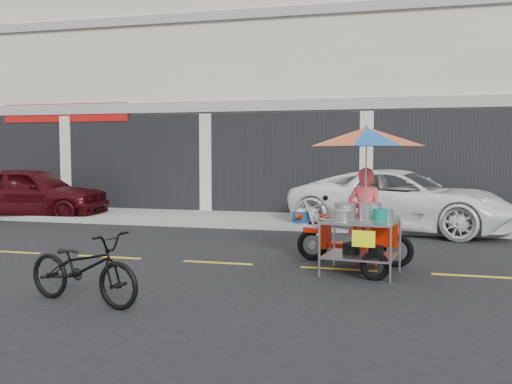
% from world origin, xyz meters
% --- Properties ---
extents(ground, '(90.00, 90.00, 0.00)m').
position_xyz_m(ground, '(0.00, 0.00, 0.00)').
color(ground, black).
extents(sidewalk, '(45.00, 3.00, 0.15)m').
position_xyz_m(sidewalk, '(0.00, 5.50, 0.07)').
color(sidewalk, gray).
rests_on(sidewalk, ground).
extents(shophouse_block, '(36.00, 8.11, 10.40)m').
position_xyz_m(shophouse_block, '(2.82, 10.59, 4.24)').
color(shophouse_block, beige).
rests_on(shophouse_block, ground).
extents(centerline, '(42.00, 0.10, 0.01)m').
position_xyz_m(centerline, '(0.00, 0.00, 0.00)').
color(centerline, gold).
rests_on(centerline, ground).
extents(maroon_sedan, '(4.33, 2.12, 1.42)m').
position_xyz_m(maroon_sedan, '(-8.98, 4.70, 0.71)').
color(maroon_sedan, '#37060C').
rests_on(maroon_sedan, ground).
extents(white_pickup, '(5.53, 3.55, 1.42)m').
position_xyz_m(white_pickup, '(0.93, 4.68, 0.71)').
color(white_pickup, white).
rests_on(white_pickup, ground).
extents(near_bicycle, '(1.80, 0.98, 0.90)m').
position_xyz_m(near_bicycle, '(-2.79, -2.80, 0.45)').
color(near_bicycle, black).
rests_on(near_bicycle, ground).
extents(food_vendor_rig, '(2.25, 2.03, 2.27)m').
position_xyz_m(food_vendor_rig, '(0.37, 0.04, 1.43)').
color(food_vendor_rig, black).
rests_on(food_vendor_rig, ground).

